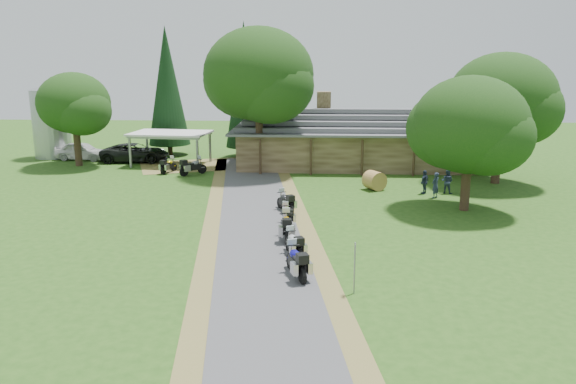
# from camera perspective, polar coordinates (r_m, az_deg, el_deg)

# --- Properties ---
(ground) EXTENTS (120.00, 120.00, 0.00)m
(ground) POSITION_cam_1_polar(r_m,az_deg,el_deg) (25.63, -2.77, -6.86)
(ground) COLOR #254D15
(ground) RESTS_ON ground
(driveway) EXTENTS (51.95, 51.95, 0.00)m
(driveway) POSITION_cam_1_polar(r_m,az_deg,el_deg) (29.45, -2.96, -4.18)
(driveway) COLOR #444446
(driveway) RESTS_ON ground
(lodge) EXTENTS (21.40, 9.40, 4.90)m
(lodge) POSITION_cam_1_polar(r_m,az_deg,el_deg) (48.49, 7.18, 5.58)
(lodge) COLOR brown
(lodge) RESTS_ON ground
(silo) EXTENTS (3.40, 3.40, 6.71)m
(silo) POSITION_cam_1_polar(r_m,az_deg,el_deg) (56.48, -22.94, 6.64)
(silo) COLOR gray
(silo) RESTS_ON ground
(carport) EXTENTS (6.89, 4.94, 2.82)m
(carport) POSITION_cam_1_polar(r_m,az_deg,el_deg) (49.56, -11.79, 4.35)
(carport) COLOR silver
(carport) RESTS_ON ground
(car_white_sedan) EXTENTS (3.29, 6.41, 2.05)m
(car_white_sedan) POSITION_cam_1_polar(r_m,az_deg,el_deg) (54.19, -20.22, 4.14)
(car_white_sedan) COLOR silver
(car_white_sedan) RESTS_ON ground
(car_dark_suv) EXTENTS (3.16, 6.62, 2.47)m
(car_dark_suv) POSITION_cam_1_polar(r_m,az_deg,el_deg) (51.71, -15.29, 4.33)
(car_dark_suv) COLOR black
(car_dark_suv) RESTS_ON ground
(motorcycle_row_a) EXTENTS (1.35, 2.21, 1.44)m
(motorcycle_row_a) POSITION_cam_1_polar(r_m,az_deg,el_deg) (23.43, 0.84, -6.94)
(motorcycle_row_a) COLOR #130E8F
(motorcycle_row_a) RESTS_ON ground
(motorcycle_row_b) EXTENTS (1.26, 1.99, 1.30)m
(motorcycle_row_b) POSITION_cam_1_polar(r_m,az_deg,el_deg) (25.78, 0.58, -5.20)
(motorcycle_row_b) COLOR #B8BAC1
(motorcycle_row_b) RESTS_ON ground
(motorcycle_row_c) EXTENTS (0.85, 2.15, 1.44)m
(motorcycle_row_c) POSITION_cam_1_polar(r_m,az_deg,el_deg) (28.29, -0.16, -3.37)
(motorcycle_row_c) COLOR #C88C03
(motorcycle_row_c) RESTS_ON ground
(motorcycle_row_d) EXTENTS (0.98, 1.78, 1.16)m
(motorcycle_row_d) POSITION_cam_1_polar(r_m,az_deg,el_deg) (30.74, -0.08, -2.29)
(motorcycle_row_d) COLOR #DA4F21
(motorcycle_row_d) RESTS_ON ground
(motorcycle_row_e) EXTENTS (1.44, 1.99, 1.31)m
(motorcycle_row_e) POSITION_cam_1_polar(r_m,az_deg,el_deg) (33.38, -0.28, -0.90)
(motorcycle_row_e) COLOR black
(motorcycle_row_e) RESTS_ON ground
(motorcycle_carport_a) EXTENTS (1.19, 1.98, 1.29)m
(motorcycle_carport_a) POSITION_cam_1_polar(r_m,az_deg,el_deg) (46.02, -12.04, 2.71)
(motorcycle_carport_a) COLOR #CBAF07
(motorcycle_carport_a) RESTS_ON ground
(motorcycle_carport_b) EXTENTS (2.00, 2.01, 1.46)m
(motorcycle_carport_b) POSITION_cam_1_polar(r_m,az_deg,el_deg) (44.79, -9.63, 2.65)
(motorcycle_carport_b) COLOR gray
(motorcycle_carport_b) RESTS_ON ground
(person_a) EXTENTS (0.69, 0.69, 1.99)m
(person_a) POSITION_cam_1_polar(r_m,az_deg,el_deg) (37.89, 14.75, 0.89)
(person_a) COLOR #2D3851
(person_a) RESTS_ON ground
(person_b) EXTENTS (0.68, 0.62, 1.95)m
(person_b) POSITION_cam_1_polar(r_m,az_deg,el_deg) (39.41, 15.87, 1.25)
(person_b) COLOR #2D3851
(person_b) RESTS_ON ground
(person_c) EXTENTS (0.64, 0.66, 1.89)m
(person_c) POSITION_cam_1_polar(r_m,az_deg,el_deg) (38.93, 13.72, 1.20)
(person_c) COLOR #2D3851
(person_c) RESTS_ON ground
(hay_bale) EXTENTS (1.74, 1.70, 1.32)m
(hay_bale) POSITION_cam_1_polar(r_m,az_deg,el_deg) (39.49, 8.78, 1.16)
(hay_bale) COLOR olive
(hay_bale) RESTS_ON ground
(sign_post) EXTENTS (0.37, 0.06, 2.06)m
(sign_post) POSITION_cam_1_polar(r_m,az_deg,el_deg) (21.81, 6.78, -7.72)
(sign_post) COLOR gray
(sign_post) RESTS_ON ground
(oak_lodge_left) EXTENTS (8.60, 8.60, 12.54)m
(oak_lodge_left) POSITION_cam_1_polar(r_m,az_deg,el_deg) (44.74, -2.98, 9.95)
(oak_lodge_left) COLOR #10330F
(oak_lodge_left) RESTS_ON ground
(oak_lodge_right) EXTENTS (7.66, 7.66, 9.94)m
(oak_lodge_right) POSITION_cam_1_polar(r_m,az_deg,el_deg) (43.35, 20.79, 7.30)
(oak_lodge_right) COLOR #10330F
(oak_lodge_right) RESTS_ON ground
(oak_driveway) EXTENTS (6.74, 6.74, 8.30)m
(oak_driveway) POSITION_cam_1_polar(r_m,az_deg,el_deg) (34.72, 17.90, 4.88)
(oak_driveway) COLOR #10330F
(oak_driveway) RESTS_ON ground
(oak_silo) EXTENTS (6.01, 6.01, 8.62)m
(oak_silo) POSITION_cam_1_polar(r_m,az_deg,el_deg) (50.89, -20.83, 7.29)
(oak_silo) COLOR #10330F
(oak_silo) RESTS_ON ground
(cedar_near) EXTENTS (3.61, 3.61, 12.29)m
(cedar_near) POSITION_cam_1_polar(r_m,az_deg,el_deg) (52.37, -4.43, 10.26)
(cedar_near) COLOR black
(cedar_near) RESTS_ON ground
(cedar_far) EXTENTS (3.89, 3.89, 11.97)m
(cedar_far) POSITION_cam_1_polar(r_m,az_deg,el_deg) (54.40, -12.15, 9.95)
(cedar_far) COLOR black
(cedar_far) RESTS_ON ground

